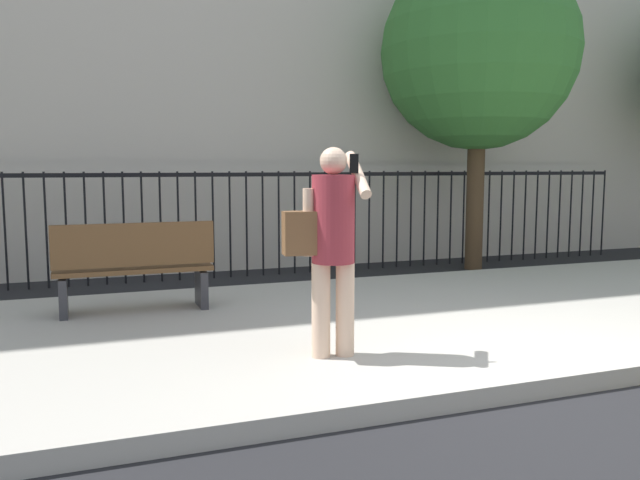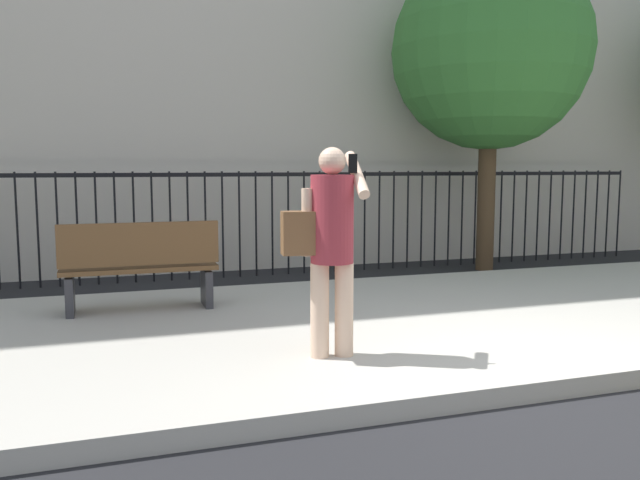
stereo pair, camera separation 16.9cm
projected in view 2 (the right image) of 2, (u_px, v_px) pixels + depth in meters
name	position (u px, v px, depth m)	size (l,w,h in m)	color
ground_plane	(563.00, 400.00, 4.63)	(60.00, 60.00, 0.00)	black
sidewalk	(421.00, 321.00, 6.70)	(28.00, 4.40, 0.15)	#B2ADA3
iron_fence	(312.00, 208.00, 10.07)	(12.03, 0.04, 1.60)	black
pedestrian_on_phone	(329.00, 237.00, 5.08)	(0.68, 0.49, 1.67)	beige
street_bench	(140.00, 264.00, 6.73)	(1.60, 0.45, 0.95)	brown
street_tree_far	(490.00, 51.00, 10.09)	(3.10, 3.10, 5.03)	#4C3823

